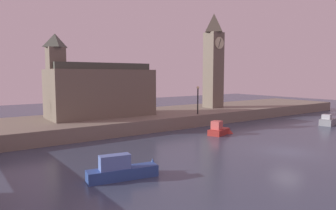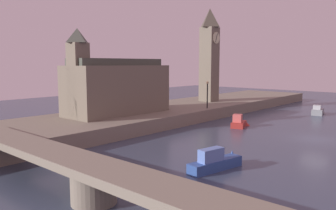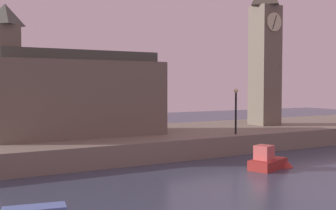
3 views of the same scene
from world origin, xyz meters
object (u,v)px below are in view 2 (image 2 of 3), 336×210
object	(u,v)px
clock_tower	(209,54)
parliament_hall	(115,87)
streetlamp	(207,91)
boat_dinghy_red	(240,123)
boat_cruiser_grey	(318,111)
boat_tour_blue	(217,161)

from	to	relation	value
clock_tower	parliament_hall	bearing A→B (deg)	178.72
streetlamp	boat_dinghy_red	world-z (taller)	streetlamp
parliament_hall	boat_cruiser_grey	size ratio (longest dim) A/B	3.50
clock_tower	parliament_hall	size ratio (longest dim) A/B	1.14
clock_tower	streetlamp	bearing A→B (deg)	-146.64
parliament_hall	boat_cruiser_grey	distance (m)	30.28
streetlamp	boat_dinghy_red	size ratio (longest dim) A/B	0.98
parliament_hall	streetlamp	distance (m)	12.67
boat_cruiser_grey	boat_dinghy_red	xyz separation A→B (m)	(-16.36, 3.72, -0.03)
boat_tour_blue	parliament_hall	bearing A→B (deg)	71.90
streetlamp	boat_cruiser_grey	distance (m)	17.75
streetlamp	boat_cruiser_grey	world-z (taller)	streetlamp
boat_cruiser_grey	parliament_hall	bearing A→B (deg)	149.60
streetlamp	boat_tour_blue	world-z (taller)	streetlamp
streetlamp	boat_tour_blue	bearing A→B (deg)	-143.11
parliament_hall	boat_cruiser_grey	xyz separation A→B (m)	(25.86, -15.17, -4.23)
streetlamp	boat_tour_blue	xyz separation A→B (m)	(-17.48, -13.12, -3.24)
boat_cruiser_grey	boat_dinghy_red	bearing A→B (deg)	167.20
boat_tour_blue	boat_dinghy_red	xyz separation A→B (m)	(15.53, 7.00, -0.07)
streetlamp	boat_dinghy_red	bearing A→B (deg)	-107.70
parliament_hall	boat_dinghy_red	size ratio (longest dim) A/B	3.40
clock_tower	boat_dinghy_red	distance (m)	16.81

